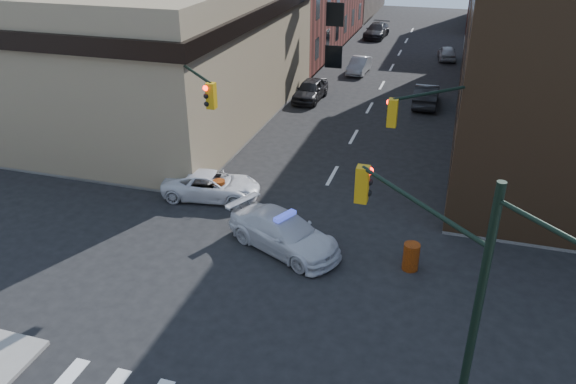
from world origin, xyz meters
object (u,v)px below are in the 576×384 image
Objects in this scene: parked_car_wnear at (310,90)px; barricade_nw_a at (168,168)px; barrel_bank at (219,191)px; parked_car_wfar at (359,65)px; police_car at (284,232)px; pickup at (212,185)px; pedestrian_b at (158,169)px; barrel_road at (411,257)px; pedestrian_a at (142,165)px; parked_car_enear at (426,95)px.

parked_car_wnear reaches higher than barricade_nw_a.
parked_car_wfar is at bearing 85.19° from barrel_bank.
parked_car_wfar is at bearing 78.98° from parked_car_wnear.
police_car reaches higher than pickup.
barricade_nw_a is (-3.58, 1.49, 0.09)m from barrel_bank.
pickup is at bearing -89.47° from parked_car_wnear.
parked_car_wfar is (-2.15, 28.91, -0.09)m from police_car.
barrel_bank is (-0.08, -16.98, -0.23)m from parked_car_wnear.
pedestrian_b reaches higher than parked_car_wfar.
pickup is at bearing 161.20° from barrel_road.
pedestrian_b is at bearing 173.56° from barrel_bank.
barrel_road is (5.27, 0.01, -0.20)m from police_car.
parked_car_wnear is 17.18m from pedestrian_a.
parked_car_wnear is 8.94m from parked_car_wfar.
pedestrian_b is at bearing -76.19° from barricade_nw_a.
pickup is 1.01× the size of parked_car_enear.
pedestrian_b is at bearing -99.84° from parked_car_wnear.
pickup is at bearing 20.91° from pedestrian_a.
parked_car_enear is at bearing 93.00° from barrel_road.
parked_car_wnear reaches higher than police_car.
pedestrian_a is 14.44m from barrel_road.
police_car is 5.27m from barrel_road.
barrel_bank is (-9.58, 3.23, -0.03)m from barrel_road.
barrel_road is at bearing -72.81° from parked_car_wfar.
pedestrian_a is at bearing 78.83° from pickup.
barricade_nw_a is at bearing 160.26° from barrel_road.
pickup is 3.08m from pedestrian_b.
barrel_bank is (-2.16, -25.67, -0.14)m from parked_car_wfar.
barrel_bank is at bearing -37.93° from pedestrian_b.
barrel_bank is at bearing -10.68° from barricade_nw_a.
police_car is 9.20m from barricade_nw_a.
parked_car_enear is at bearing -34.67° from pickup.
pedestrian_b is 1.56× the size of barrel_road.
pickup is at bearing -10.78° from barricade_nw_a.
barrel_bank is (4.39, -0.40, -0.61)m from pedestrian_a.
pedestrian_a reaches higher than pedestrian_b.
parked_car_wfar is (2.08, 8.69, -0.10)m from parked_car_wnear.
barricade_nw_a is (-0.03, 1.09, -0.41)m from pedestrian_b.
barrel_road is at bearing -46.95° from pedestrian_b.
barricade_nw_a is (-12.03, -16.70, -0.15)m from parked_car_enear.
parked_car_enear reaches higher than barrel_road.
police_car is at bearing -36.93° from barrel_bank.
pedestrian_a is 1.46m from barricade_nw_a.
parked_car_enear reaches higher than police_car.
parked_car_wnear is at bearing 115.18° from barrel_road.
police_car is 5.91m from pickup.
parked_car_wnear is 4.21× the size of barrel_bank.
pedestrian_a is at bearing -101.74° from parked_car_wfar.
parked_car_wfar reaches higher than barrel_bank.
parked_car_wnear is at bearing 98.77° from pedestrian_a.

